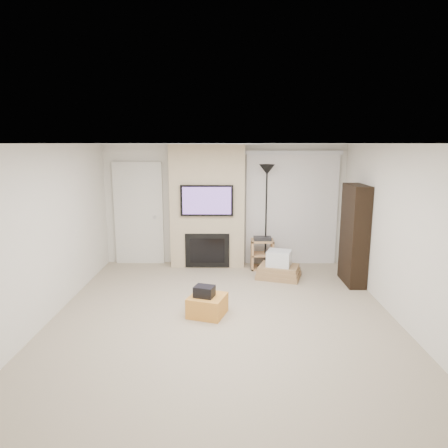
{
  "coord_description": "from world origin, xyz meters",
  "views": [
    {
      "loc": [
        0.06,
        -5.52,
        2.5
      ],
      "look_at": [
        0.0,
        1.2,
        1.15
      ],
      "focal_mm": 32.0,
      "sensor_mm": 36.0,
      "label": 1
    }
  ],
  "objects_px": {
    "av_stand": "(262,252)",
    "bookshelf": "(354,235)",
    "floor_lamp": "(267,187)",
    "ottoman": "(207,305)",
    "box_stack": "(279,267)"
  },
  "relations": [
    {
      "from": "av_stand",
      "to": "bookshelf",
      "type": "relative_size",
      "value": 0.37
    },
    {
      "from": "ottoman",
      "to": "box_stack",
      "type": "xyz_separation_m",
      "value": [
        1.27,
        1.7,
        0.05
      ]
    },
    {
      "from": "floor_lamp",
      "to": "av_stand",
      "type": "relative_size",
      "value": 3.2
    },
    {
      "from": "floor_lamp",
      "to": "bookshelf",
      "type": "distance_m",
      "value": 1.9
    },
    {
      "from": "bookshelf",
      "to": "box_stack",
      "type": "bearing_deg",
      "value": 168.56
    },
    {
      "from": "ottoman",
      "to": "floor_lamp",
      "type": "xyz_separation_m",
      "value": [
        1.07,
        2.32,
        1.51
      ]
    },
    {
      "from": "floor_lamp",
      "to": "box_stack",
      "type": "xyz_separation_m",
      "value": [
        0.2,
        -0.62,
        -1.46
      ]
    },
    {
      "from": "box_stack",
      "to": "bookshelf",
      "type": "distance_m",
      "value": 1.5
    },
    {
      "from": "av_stand",
      "to": "box_stack",
      "type": "bearing_deg",
      "value": -64.63
    },
    {
      "from": "floor_lamp",
      "to": "av_stand",
      "type": "bearing_deg",
      "value": -145.35
    },
    {
      "from": "ottoman",
      "to": "box_stack",
      "type": "bearing_deg",
      "value": 53.22
    },
    {
      "from": "av_stand",
      "to": "bookshelf",
      "type": "distance_m",
      "value": 1.86
    },
    {
      "from": "floor_lamp",
      "to": "box_stack",
      "type": "height_order",
      "value": "floor_lamp"
    },
    {
      "from": "bookshelf",
      "to": "av_stand",
      "type": "bearing_deg",
      "value": 152.11
    },
    {
      "from": "ottoman",
      "to": "av_stand",
      "type": "height_order",
      "value": "av_stand"
    }
  ]
}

